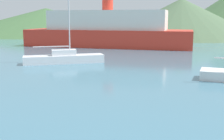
% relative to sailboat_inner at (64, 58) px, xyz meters
% --- Properties ---
extents(sailboat_inner, '(7.77, 5.18, 11.36)m').
position_rel_sailboat_inner_xyz_m(sailboat_inner, '(0.00, 0.00, 0.00)').
color(sailboat_inner, silver).
rests_on(sailboat_inner, ground_plane).
extents(ferry_distant, '(26.43, 7.76, 7.25)m').
position_rel_sailboat_inner_xyz_m(ferry_distant, '(0.15, 17.53, 1.93)').
color(ferry_distant, red).
rests_on(ferry_distant, ground_plane).
extents(hill_west, '(55.98, 55.98, 7.50)m').
position_rel_sailboat_inner_xyz_m(hill_west, '(-28.68, 54.88, 3.19)').
color(hill_west, '#3D6038').
rests_on(hill_west, ground_plane).
extents(hill_central, '(36.88, 36.88, 9.18)m').
position_rel_sailboat_inner_xyz_m(hill_central, '(11.67, 45.22, 4.03)').
color(hill_central, '#4C6647').
rests_on(hill_central, ground_plane).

